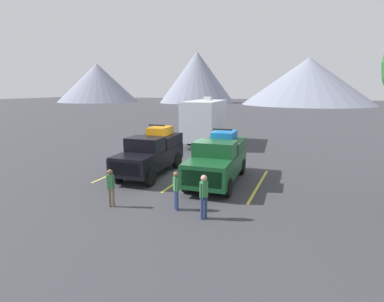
{
  "coord_description": "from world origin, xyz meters",
  "views": [
    {
      "loc": [
        6.1,
        -14.39,
        4.62
      ],
      "look_at": [
        0.0,
        0.96,
        1.2
      ],
      "focal_mm": 28.48,
      "sensor_mm": 36.0,
      "label": 1
    }
  ],
  "objects_px": {
    "person_c": "(176,188)",
    "camper_trailer_a": "(205,120)",
    "person_b": "(111,185)",
    "pickup_truck_a": "(152,152)",
    "pickup_truck_b": "(218,158)",
    "person_a": "(204,194)"
  },
  "relations": [
    {
      "from": "person_c",
      "to": "camper_trailer_a",
      "type": "bearing_deg",
      "value": 104.93
    },
    {
      "from": "camper_trailer_a",
      "to": "person_a",
      "type": "bearing_deg",
      "value": -70.82
    },
    {
      "from": "pickup_truck_a",
      "to": "person_c",
      "type": "height_order",
      "value": "pickup_truck_a"
    },
    {
      "from": "pickup_truck_a",
      "to": "person_a",
      "type": "height_order",
      "value": "pickup_truck_a"
    },
    {
      "from": "pickup_truck_b",
      "to": "camper_trailer_a",
      "type": "distance_m",
      "value": 10.51
    },
    {
      "from": "person_a",
      "to": "person_c",
      "type": "distance_m",
      "value": 1.31
    },
    {
      "from": "pickup_truck_a",
      "to": "pickup_truck_b",
      "type": "distance_m",
      "value": 3.81
    },
    {
      "from": "pickup_truck_b",
      "to": "person_a",
      "type": "distance_m",
      "value": 4.65
    },
    {
      "from": "pickup_truck_b",
      "to": "camper_trailer_a",
      "type": "bearing_deg",
      "value": 113.01
    },
    {
      "from": "pickup_truck_a",
      "to": "person_c",
      "type": "bearing_deg",
      "value": -51.13
    },
    {
      "from": "person_b",
      "to": "person_c",
      "type": "xyz_separation_m",
      "value": [
        2.52,
        0.67,
        -0.0
      ]
    },
    {
      "from": "pickup_truck_b",
      "to": "camper_trailer_a",
      "type": "relative_size",
      "value": 0.75
    },
    {
      "from": "person_b",
      "to": "camper_trailer_a",
      "type": "bearing_deg",
      "value": 94.6
    },
    {
      "from": "person_a",
      "to": "person_c",
      "type": "height_order",
      "value": "person_a"
    },
    {
      "from": "pickup_truck_a",
      "to": "pickup_truck_b",
      "type": "xyz_separation_m",
      "value": [
        3.81,
        -0.04,
        -0.02
      ]
    },
    {
      "from": "person_a",
      "to": "person_c",
      "type": "relative_size",
      "value": 1.07
    },
    {
      "from": "camper_trailer_a",
      "to": "person_a",
      "type": "xyz_separation_m",
      "value": [
        4.94,
        -14.2,
        -1.11
      ]
    },
    {
      "from": "person_c",
      "to": "person_a",
      "type": "bearing_deg",
      "value": -16.92
    },
    {
      "from": "pickup_truck_b",
      "to": "person_c",
      "type": "xyz_separation_m",
      "value": [
        -0.41,
        -4.18,
        -0.29
      ]
    },
    {
      "from": "camper_trailer_a",
      "to": "person_a",
      "type": "relative_size",
      "value": 4.63
    },
    {
      "from": "pickup_truck_a",
      "to": "person_a",
      "type": "relative_size",
      "value": 3.29
    },
    {
      "from": "person_a",
      "to": "person_b",
      "type": "distance_m",
      "value": 3.79
    }
  ]
}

